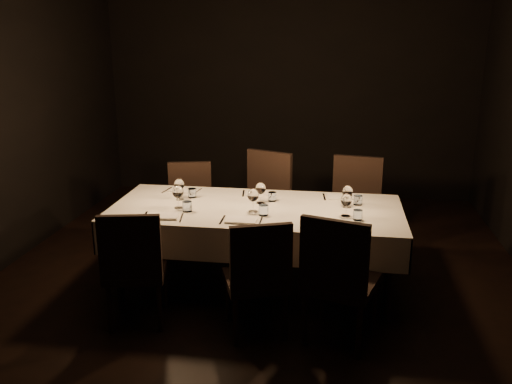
# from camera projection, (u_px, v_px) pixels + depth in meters

# --- Properties ---
(room) EXTENTS (5.01, 6.01, 3.01)m
(room) POSITION_uv_depth(u_px,v_px,m) (256.00, 123.00, 4.50)
(room) COLOR black
(room) RESTS_ON ground
(dining_table) EXTENTS (2.52, 1.12, 0.76)m
(dining_table) POSITION_uv_depth(u_px,v_px,m) (256.00, 215.00, 4.73)
(dining_table) COLOR black
(dining_table) RESTS_ON ground
(chair_near_left) EXTENTS (0.54, 0.54, 0.96)m
(chair_near_left) POSITION_uv_depth(u_px,v_px,m) (134.00, 264.00, 4.14)
(chair_near_left) COLOR black
(chair_near_left) RESTS_ON ground
(place_setting_near_left) EXTENTS (0.38, 0.42, 0.20)m
(place_setting_near_left) POSITION_uv_depth(u_px,v_px,m) (176.00, 203.00, 4.57)
(place_setting_near_left) COLOR silver
(place_setting_near_left) RESTS_ON dining_table
(chair_near_center) EXTENTS (0.58, 0.58, 0.94)m
(chair_near_center) POSITION_uv_depth(u_px,v_px,m) (258.00, 274.00, 3.98)
(chair_near_center) COLOR black
(chair_near_center) RESTS_ON ground
(place_setting_near_center) EXTENTS (0.36, 0.42, 0.20)m
(place_setting_near_center) POSITION_uv_depth(u_px,v_px,m) (252.00, 206.00, 4.48)
(place_setting_near_center) COLOR silver
(place_setting_near_center) RESTS_ON dining_table
(chair_near_right) EXTENTS (0.61, 0.61, 1.01)m
(chair_near_right) POSITION_uv_depth(u_px,v_px,m) (338.00, 276.00, 3.87)
(chair_near_right) COLOR black
(chair_near_right) RESTS_ON ground
(place_setting_near_right) EXTENTS (0.35, 0.41, 0.19)m
(place_setting_near_right) POSITION_uv_depth(u_px,v_px,m) (347.00, 211.00, 4.37)
(place_setting_near_right) COLOR silver
(place_setting_near_right) RESTS_ON dining_table
(chair_far_left) EXTENTS (0.54, 0.54, 0.93)m
(chair_far_left) POSITION_uv_depth(u_px,v_px,m) (190.00, 203.00, 5.63)
(chair_far_left) COLOR black
(chair_far_left) RESTS_ON ground
(place_setting_far_left) EXTENTS (0.37, 0.41, 0.19)m
(place_setting_far_left) POSITION_uv_depth(u_px,v_px,m) (183.00, 189.00, 4.99)
(place_setting_far_left) COLOR silver
(place_setting_far_left) RESTS_ON dining_table
(chair_far_center) EXTENTS (0.66, 0.66, 1.05)m
(chair_far_center) POSITION_uv_depth(u_px,v_px,m) (263.00, 199.00, 5.56)
(chair_far_center) COLOR black
(chair_far_center) RESTS_ON ground
(place_setting_far_center) EXTENTS (0.36, 0.41, 0.19)m
(place_setting_far_center) POSITION_uv_depth(u_px,v_px,m) (263.00, 192.00, 4.89)
(place_setting_far_center) COLOR silver
(place_setting_far_center) RESTS_ON dining_table
(chair_far_right) EXTENTS (0.57, 0.57, 1.03)m
(chair_far_right) POSITION_uv_depth(u_px,v_px,m) (355.00, 205.00, 5.43)
(chair_far_right) COLOR black
(chair_far_right) RESTS_ON ground
(place_setting_far_right) EXTENTS (0.36, 0.41, 0.19)m
(place_setting_far_right) POSITION_uv_depth(u_px,v_px,m) (348.00, 196.00, 4.78)
(place_setting_far_right) COLOR silver
(place_setting_far_right) RESTS_ON dining_table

